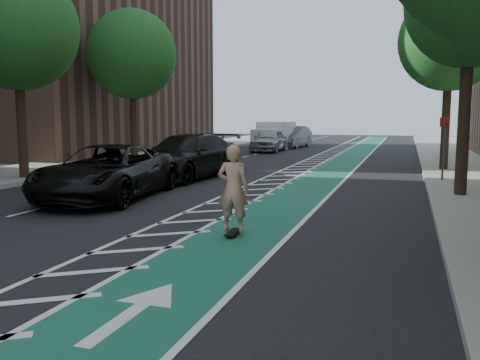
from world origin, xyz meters
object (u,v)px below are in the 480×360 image
at_px(skateboarder, 233,188).
at_px(suv_near, 107,172).
at_px(suv_far, 187,156).
at_px(barrel_a, 135,176).

height_order(skateboarder, suv_near, skateboarder).
relative_size(skateboarder, suv_near, 0.31).
bearing_deg(suv_far, suv_near, -86.25).
distance_m(suv_near, suv_far, 5.48).
bearing_deg(barrel_a, suv_far, 76.83).
xyz_separation_m(skateboarder, suv_near, (-5.27, 3.43, -0.20)).
xyz_separation_m(suv_far, barrel_a, (-0.69, -2.97, -0.49)).
bearing_deg(skateboarder, barrel_a, -49.74).
bearing_deg(suv_near, barrel_a, 94.74).
bearing_deg(skateboarder, suv_far, -64.24).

